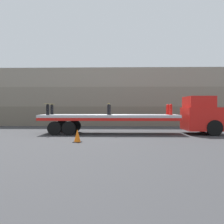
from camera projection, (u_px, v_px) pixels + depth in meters
ground_plane at (109, 134)px, 17.97m from camera, size 120.00×120.00×0.00m
rock_cliff at (112, 97)px, 26.58m from camera, size 60.00×3.30×5.95m
truck_cab at (203, 115)px, 17.75m from camera, size 2.47×2.73×2.67m
flatbed_trailer at (101, 118)px, 17.97m from camera, size 9.80×2.57×1.37m
fire_hydrant_black_near_0 at (48, 110)px, 17.52m from camera, size 0.28×0.53×0.77m
fire_hydrant_black_far_0 at (52, 109)px, 18.61m from camera, size 0.28×0.53×0.77m
fire_hydrant_black_near_1 at (109, 110)px, 17.40m from camera, size 0.28×0.53×0.77m
fire_hydrant_black_far_1 at (109, 109)px, 18.48m from camera, size 0.28×0.53×0.77m
fire_hydrant_red_near_2 at (171, 110)px, 17.27m from camera, size 0.28×0.53×0.77m
fire_hydrant_red_far_2 at (168, 109)px, 18.36m from camera, size 0.28×0.53×0.77m
cargo_strap_rear at (50, 104)px, 18.06m from camera, size 0.05×2.66×0.01m
cargo_strap_middle at (109, 104)px, 17.93m from camera, size 0.05×2.66×0.01m
traffic_cone at (77, 136)px, 13.54m from camera, size 0.47×0.47×0.71m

